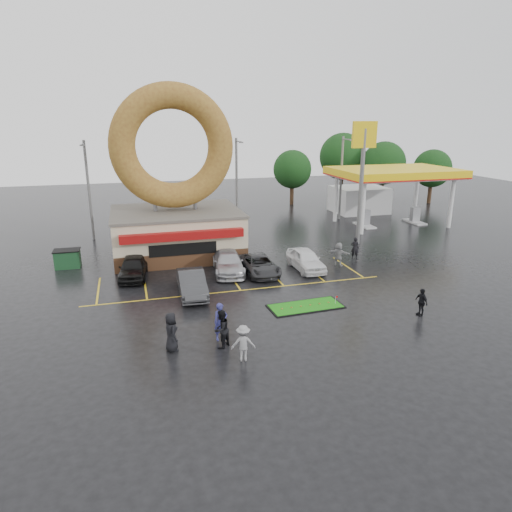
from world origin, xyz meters
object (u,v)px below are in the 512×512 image
object	(u,v)px
car_white	(306,260)
person_blue	(221,322)
donut_shop	(175,201)
streetlight_mid	(237,181)
car_grey	(259,265)
dumpster	(68,259)
streetlight_left	(89,188)
putting_green	(306,306)
car_black	(133,267)
car_silver	(228,262)
streetlight_right	(342,176)
shell_sign	(363,160)
person_cameraman	(421,302)
car_dgrey	(192,283)
gas_station	(378,186)

from	to	relation	value
car_white	person_blue	world-z (taller)	person_blue
donut_shop	streetlight_mid	size ratio (longest dim) A/B	1.50
streetlight_mid	car_grey	world-z (taller)	streetlight_mid
car_white	dumpster	size ratio (longest dim) A/B	2.51
streetlight_left	putting_green	size ratio (longest dim) A/B	1.97
person_blue	dumpster	size ratio (longest dim) A/B	1.09
car_black	car_silver	distance (m)	6.73
streetlight_right	putting_green	xyz separation A→B (m)	(-12.92, -22.22, -4.75)
shell_sign	car_black	xyz separation A→B (m)	(-19.68, -4.09, -6.61)
car_grey	dumpster	world-z (taller)	car_grey
shell_sign	car_silver	distance (m)	15.33
donut_shop	person_cameraman	world-z (taller)	donut_shop
shell_sign	streetlight_mid	size ratio (longest dim) A/B	1.18
car_black	car_dgrey	world-z (taller)	car_dgrey
donut_shop	car_silver	world-z (taller)	donut_shop
dumpster	car_dgrey	bearing A→B (deg)	-44.03
streetlight_left	putting_green	distance (m)	24.54
shell_sign	car_dgrey	world-z (taller)	shell_sign
car_grey	car_white	distance (m)	3.60
car_white	person_blue	distance (m)	12.51
car_silver	car_white	bearing A→B (deg)	-2.71
person_blue	putting_green	xyz separation A→B (m)	(5.71, 2.73, -0.94)
car_black	dumpster	world-z (taller)	car_black
streetlight_left	car_silver	bearing A→B (deg)	-51.65
car_silver	person_cameraman	world-z (taller)	person_cameraman
streetlight_left	shell_sign	bearing A→B (deg)	-18.99
person_cameraman	dumpster	world-z (taller)	person_cameraman
streetlight_left	putting_green	xyz separation A→B (m)	(13.08, -20.22, -4.75)
shell_sign	car_white	bearing A→B (deg)	-142.01
streetlight_right	gas_station	bearing A→B (deg)	-13.75
gas_station	streetlight_right	distance (m)	4.26
streetlight_mid	dumpster	world-z (taller)	streetlight_mid
gas_station	person_cameraman	world-z (taller)	gas_station
car_dgrey	car_silver	xyz separation A→B (m)	(3.19, 3.76, -0.03)
streetlight_left	person_blue	size ratio (longest dim) A/B	4.60
gas_station	car_white	distance (m)	20.68
shell_sign	streetlight_mid	distance (m)	12.93
car_silver	person_cameraman	size ratio (longest dim) A/B	3.20
person_cameraman	dumpster	distance (m)	25.19
car_silver	streetlight_mid	bearing A→B (deg)	80.63
car_grey	car_dgrey	bearing A→B (deg)	-153.37
person_blue	shell_sign	bearing A→B (deg)	37.81
gas_station	car_grey	xyz separation A→B (m)	(-17.90, -14.60, -3.04)
car_silver	person_cameraman	distance (m)	13.75
car_silver	dumpster	xyz separation A→B (m)	(-11.41, 4.40, -0.10)
donut_shop	car_silver	bearing A→B (deg)	-62.17
donut_shop	person_blue	xyz separation A→B (m)	(0.36, -16.01, -3.49)
donut_shop	streetlight_right	distance (m)	21.00
streetlight_mid	dumpster	distance (m)	18.43
streetlight_right	putting_green	size ratio (longest dim) A/B	1.97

